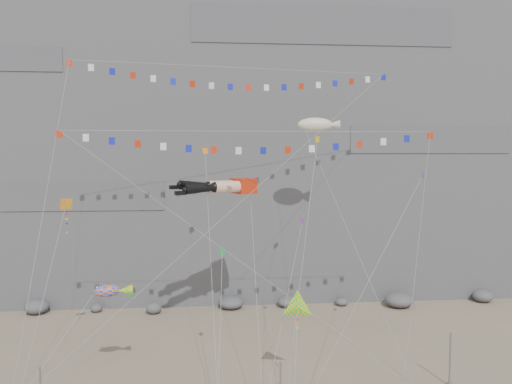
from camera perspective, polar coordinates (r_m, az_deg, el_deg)
ground at (r=38.63m, az=-1.85°, el=-20.67°), size 120.00×120.00×0.00m
cliff at (r=67.60m, az=-3.43°, el=11.62°), size 80.00×28.00×50.00m
talus_boulders at (r=54.34m, az=-2.86°, el=-12.55°), size 60.00×3.00×1.20m
anchor_pole_right at (r=39.45m, az=21.29°, el=-17.37°), size 0.12×0.12×3.86m
legs_kite at (r=42.07m, az=-3.87°, el=0.62°), size 7.34×17.37×20.98m
flag_banner_upper at (r=44.37m, az=-1.95°, el=13.98°), size 29.15×14.18×30.66m
flag_banner_lower at (r=38.09m, az=-0.56°, el=6.93°), size 28.23×4.17×21.40m
harlequin_kite at (r=40.77m, az=-20.89°, el=-1.38°), size 1.86×10.03×15.47m
fish_windsock at (r=36.96m, az=-16.65°, el=-10.81°), size 7.11×5.80×9.89m
delta_kite at (r=35.06m, az=4.76°, el=-13.00°), size 2.61×6.94×8.84m
blimp_windsock at (r=46.85m, az=6.80°, el=7.59°), size 6.91×13.06×23.15m
small_kite_a at (r=44.43m, az=-5.82°, el=4.26°), size 1.62×17.09×23.38m
small_kite_b at (r=42.26m, az=5.23°, el=-3.79°), size 5.35×13.40×17.25m
small_kite_c at (r=35.90m, az=-3.87°, el=-7.00°), size 1.17×7.29×11.46m
small_kite_d at (r=42.64m, az=6.97°, el=5.49°), size 5.25×13.13×22.03m
small_kite_e at (r=39.10m, az=18.26°, el=1.29°), size 10.78×6.60×18.91m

